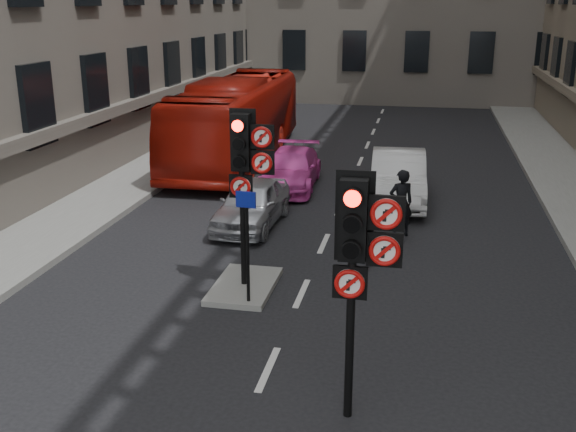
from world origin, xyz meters
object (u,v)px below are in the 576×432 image
at_px(car_pink, 291,169).
at_px(car_silver, 252,203).
at_px(signal_far, 246,161).
at_px(motorcyclist, 401,203).
at_px(car_white, 398,177).
at_px(info_sign, 247,231).
at_px(motorcycle, 368,233).
at_px(signal_near, 359,247).
at_px(bus_red, 237,120).

bearing_deg(car_pink, car_silver, -96.61).
bearing_deg(signal_far, motorcyclist, 53.92).
xyz_separation_m(car_white, info_sign, (-2.47, -7.89, 0.82)).
relative_size(car_silver, car_pink, 0.88).
distance_m(motorcycle, motorcyclist, 1.73).
bearing_deg(signal_far, car_white, 69.20).
bearing_deg(car_silver, info_sign, -74.36).
xyz_separation_m(car_silver, motorcyclist, (3.84, -0.03, 0.25)).
bearing_deg(motorcycle, signal_near, -94.28).
height_order(car_silver, info_sign, info_sign).
height_order(signal_far, car_silver, signal_far).
bearing_deg(motorcycle, motorcyclist, 59.35).
height_order(signal_near, car_silver, signal_near).
xyz_separation_m(car_silver, bus_red, (-2.44, 7.33, 0.90)).
bearing_deg(motorcycle, bus_red, 114.51).
height_order(car_pink, bus_red, bus_red).
relative_size(motorcycle, info_sign, 0.84).
bearing_deg(info_sign, car_silver, 108.17).
bearing_deg(bus_red, car_silver, -72.59).
bearing_deg(info_sign, car_pink, 100.57).
height_order(signal_far, car_white, signal_far).
relative_size(motorcyclist, info_sign, 0.78).
bearing_deg(car_white, bus_red, 142.12).
bearing_deg(signal_near, car_pink, 105.42).
bearing_deg(car_silver, car_white, 42.30).
bearing_deg(info_sign, motorcycle, 62.57).
bearing_deg(signal_near, bus_red, 111.33).
relative_size(signal_near, car_pink, 0.88).
bearing_deg(motorcyclist, signal_near, 64.50).
relative_size(bus_red, motorcycle, 5.87).
xyz_separation_m(car_pink, motorcycle, (2.92, -5.56, -0.03)).
height_order(motorcycle, info_sign, info_sign).
height_order(car_silver, car_white, car_white).
relative_size(signal_far, car_pink, 0.88).
relative_size(car_silver, car_white, 0.81).
relative_size(signal_far, car_silver, 1.00).
height_order(signal_near, info_sign, signal_near).
height_order(car_pink, motorcycle, car_pink).
bearing_deg(car_white, motorcycle, -98.48).
bearing_deg(car_pink, signal_far, -88.01).
bearing_deg(car_silver, motorcyclist, 1.58).
relative_size(signal_near, car_silver, 1.00).
xyz_separation_m(signal_far, bus_red, (-3.39, 11.33, -1.19)).
bearing_deg(info_sign, car_white, 77.22).
distance_m(signal_far, motorcyclist, 5.25).
relative_size(signal_near, car_white, 0.81).
distance_m(signal_far, car_pink, 8.26).
distance_m(car_pink, bus_red, 4.41).
relative_size(car_silver, motorcycle, 1.94).
distance_m(car_silver, bus_red, 7.77).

